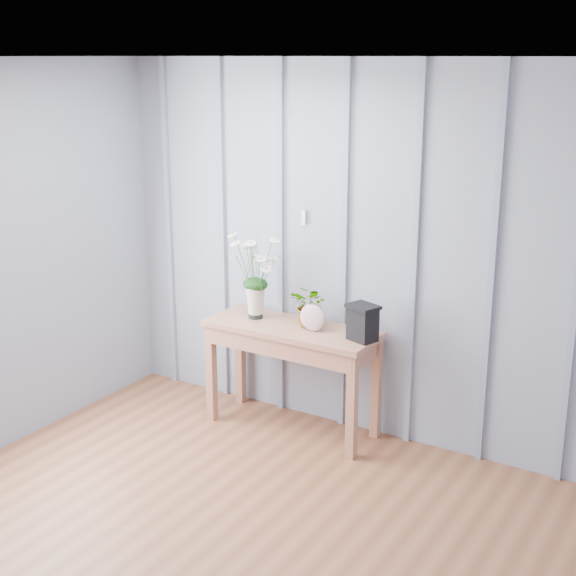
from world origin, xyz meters
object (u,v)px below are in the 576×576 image
Objects in this scene: sideboard at (292,342)px; felt_disc_vessel at (313,318)px; daisy_vase at (255,263)px; carved_box at (363,322)px.

sideboard is 0.27m from felt_disc_vessel.
daisy_vase is 0.57m from felt_disc_vessel.
carved_box is at bearing -1.76° from daisy_vase.
daisy_vase is 2.65× the size of carved_box.
felt_disc_vessel is at bearing -4.50° from daisy_vase.
carved_box is (0.84, -0.03, -0.27)m from daisy_vase.
daisy_vase is at bearing 176.19° from sideboard.
daisy_vase reaches higher than carved_box.
daisy_vase is (-0.31, 0.02, 0.51)m from sideboard.
felt_disc_vessel reaches higher than sideboard.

